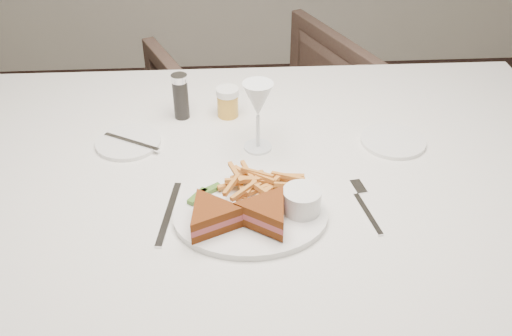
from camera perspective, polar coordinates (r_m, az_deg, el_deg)
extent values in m
cube|color=silver|center=(1.56, -0.12, -11.65)|extent=(1.65, 1.10, 0.75)
imported|color=#4D392F|center=(2.25, 0.86, 4.84)|extent=(0.92, 0.90, 0.74)
ellipsoid|color=white|center=(1.18, -0.54, -4.81)|extent=(0.32, 0.25, 0.01)
cube|color=silver|center=(1.21, -8.71, -4.49)|extent=(0.04, 0.21, 0.00)
cylinder|color=white|center=(1.44, -12.65, 2.54)|extent=(0.16, 0.16, 0.01)
cylinder|color=white|center=(1.45, 13.54, 2.66)|extent=(0.16, 0.16, 0.01)
cylinder|color=black|center=(1.50, -7.54, 7.10)|extent=(0.04, 0.04, 0.12)
cylinder|color=gold|center=(1.51, -2.85, 6.59)|extent=(0.06, 0.06, 0.08)
cube|color=#416B25|center=(1.23, -4.67, -2.23)|extent=(0.05, 0.04, 0.01)
cube|color=#416B25|center=(1.22, -5.86, -2.84)|extent=(0.04, 0.05, 0.01)
cylinder|color=white|center=(1.17, 4.59, -3.24)|extent=(0.08, 0.08, 0.05)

